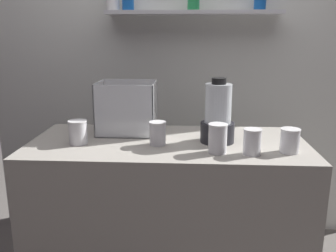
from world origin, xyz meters
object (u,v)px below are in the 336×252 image
object	(u,v)px
juice_cup_pomegranate_far_right	(290,142)
carrot_display_bin	(128,117)
blender_pitcher	(218,116)
juice_cup_carrot_far_left	(78,133)
juice_cup_beet_left	(158,134)
juice_cup_orange_middle	(218,140)
juice_cup_mango_right	(252,144)

from	to	relation	value
juice_cup_pomegranate_far_right	carrot_display_bin	bearing A→B (deg)	159.40
blender_pitcher	juice_cup_carrot_far_left	size ratio (longest dim) A/B	2.74
juice_cup_beet_left	juice_cup_pomegranate_far_right	size ratio (longest dim) A/B	1.04
blender_pitcher	juice_cup_orange_middle	world-z (taller)	blender_pitcher
juice_cup_carrot_far_left	juice_cup_mango_right	bearing A→B (deg)	-7.79
blender_pitcher	juice_cup_pomegranate_far_right	world-z (taller)	blender_pitcher
juice_cup_mango_right	juice_cup_pomegranate_far_right	size ratio (longest dim) A/B	1.06
blender_pitcher	juice_cup_orange_middle	distance (m)	0.19
juice_cup_carrot_far_left	juice_cup_orange_middle	xyz separation A→B (m)	(0.68, -0.10, 0.01)
juice_cup_orange_middle	juice_cup_mango_right	world-z (taller)	juice_cup_orange_middle
juice_cup_carrot_far_left	carrot_display_bin	bearing A→B (deg)	47.32
juice_cup_beet_left	juice_cup_orange_middle	distance (m)	0.30
juice_cup_mango_right	juice_cup_carrot_far_left	bearing A→B (deg)	172.21
carrot_display_bin	juice_cup_carrot_far_left	xyz separation A→B (m)	(-0.21, -0.23, -0.03)
blender_pitcher	juice_cup_beet_left	xyz separation A→B (m)	(-0.29, -0.07, -0.08)
blender_pitcher	juice_cup_pomegranate_far_right	size ratio (longest dim) A/B	2.88
juice_cup_orange_middle	juice_cup_pomegranate_far_right	xyz separation A→B (m)	(0.33, 0.02, -0.01)
juice_cup_beet_left	blender_pitcher	bearing A→B (deg)	13.06
carrot_display_bin	juice_cup_orange_middle	size ratio (longest dim) A/B	2.29
juice_cup_beet_left	juice_cup_orange_middle	size ratio (longest dim) A/B	0.86
juice_cup_carrot_far_left	juice_cup_pomegranate_far_right	size ratio (longest dim) A/B	1.05
juice_cup_carrot_far_left	juice_cup_beet_left	xyz separation A→B (m)	(0.39, 0.01, -0.00)
carrot_display_bin	juice_cup_mango_right	bearing A→B (deg)	-28.66
juice_cup_pomegranate_far_right	juice_cup_orange_middle	bearing A→B (deg)	-176.09
juice_cup_beet_left	juice_cup_mango_right	distance (m)	0.45
juice_cup_orange_middle	juice_cup_pomegranate_far_right	bearing A→B (deg)	3.91
juice_cup_carrot_far_left	juice_cup_mango_right	size ratio (longest dim) A/B	0.99
carrot_display_bin	juice_cup_pomegranate_far_right	xyz separation A→B (m)	(0.80, -0.30, -0.03)
juice_cup_mango_right	juice_cup_pomegranate_far_right	distance (m)	0.18
juice_cup_carrot_far_left	juice_cup_beet_left	world-z (taller)	juice_cup_carrot_far_left
juice_cup_orange_middle	blender_pitcher	bearing A→B (deg)	86.28
juice_cup_pomegranate_far_right	blender_pitcher	bearing A→B (deg)	155.07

